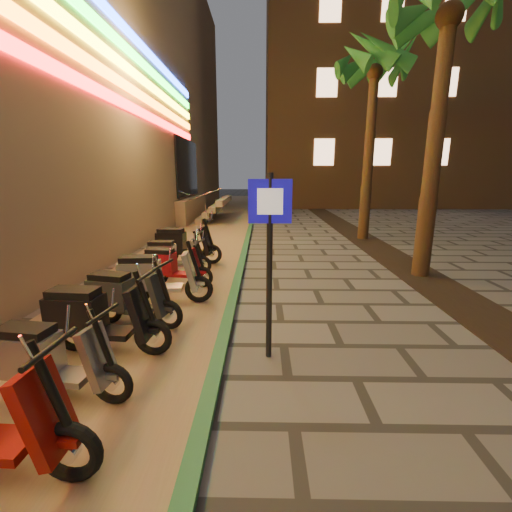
{
  "coord_description": "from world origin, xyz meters",
  "views": [
    {
      "loc": [
        -0.32,
        -1.24,
        2.43
      ],
      "look_at": [
        -0.42,
        3.94,
        1.2
      ],
      "focal_mm": 24.0,
      "sensor_mm": 36.0,
      "label": 1
    }
  ],
  "objects_px": {
    "pedestrian_sign": "(270,243)",
    "scooter_11": "(171,256)",
    "scooter_7": "(95,317)",
    "scooter_8": "(125,297)",
    "scooter_9": "(154,277)",
    "scooter_12": "(181,244)",
    "scooter_10": "(171,265)",
    "scooter_6": "(48,359)"
  },
  "relations": [
    {
      "from": "scooter_6",
      "to": "scooter_12",
      "type": "xyz_separation_m",
      "value": [
        0.07,
        5.98,
        0.08
      ]
    },
    {
      "from": "scooter_9",
      "to": "scooter_12",
      "type": "relative_size",
      "value": 0.96
    },
    {
      "from": "pedestrian_sign",
      "to": "scooter_11",
      "type": "height_order",
      "value": "pedestrian_sign"
    },
    {
      "from": "scooter_7",
      "to": "scooter_8",
      "type": "bearing_deg",
      "value": 90.98
    },
    {
      "from": "scooter_7",
      "to": "scooter_12",
      "type": "height_order",
      "value": "scooter_12"
    },
    {
      "from": "pedestrian_sign",
      "to": "scooter_10",
      "type": "bearing_deg",
      "value": 124.51
    },
    {
      "from": "scooter_6",
      "to": "scooter_11",
      "type": "xyz_separation_m",
      "value": [
        0.08,
        4.88,
        0.01
      ]
    },
    {
      "from": "pedestrian_sign",
      "to": "scooter_12",
      "type": "bearing_deg",
      "value": 114.65
    },
    {
      "from": "scooter_6",
      "to": "scooter_7",
      "type": "bearing_deg",
      "value": 95.4
    },
    {
      "from": "scooter_9",
      "to": "scooter_10",
      "type": "distance_m",
      "value": 1.12
    },
    {
      "from": "scooter_10",
      "to": "scooter_11",
      "type": "distance_m",
      "value": 0.91
    },
    {
      "from": "pedestrian_sign",
      "to": "scooter_11",
      "type": "bearing_deg",
      "value": 120.35
    },
    {
      "from": "scooter_6",
      "to": "scooter_12",
      "type": "height_order",
      "value": "scooter_12"
    },
    {
      "from": "scooter_8",
      "to": "scooter_11",
      "type": "relative_size",
      "value": 1.03
    },
    {
      "from": "pedestrian_sign",
      "to": "scooter_6",
      "type": "height_order",
      "value": "pedestrian_sign"
    },
    {
      "from": "scooter_12",
      "to": "scooter_6",
      "type": "bearing_deg",
      "value": -86.29
    },
    {
      "from": "scooter_7",
      "to": "scooter_9",
      "type": "height_order",
      "value": "scooter_9"
    },
    {
      "from": "pedestrian_sign",
      "to": "scooter_10",
      "type": "distance_m",
      "value": 3.9
    },
    {
      "from": "scooter_8",
      "to": "scooter_9",
      "type": "distance_m",
      "value": 0.98
    },
    {
      "from": "scooter_12",
      "to": "pedestrian_sign",
      "type": "bearing_deg",
      "value": -60.54
    },
    {
      "from": "scooter_9",
      "to": "scooter_12",
      "type": "bearing_deg",
      "value": 88.63
    },
    {
      "from": "scooter_10",
      "to": "scooter_11",
      "type": "bearing_deg",
      "value": 112.06
    },
    {
      "from": "scooter_10",
      "to": "scooter_12",
      "type": "relative_size",
      "value": 0.85
    },
    {
      "from": "scooter_9",
      "to": "scooter_12",
      "type": "height_order",
      "value": "scooter_12"
    },
    {
      "from": "pedestrian_sign",
      "to": "scooter_6",
      "type": "distance_m",
      "value": 2.84
    },
    {
      "from": "scooter_9",
      "to": "scooter_11",
      "type": "relative_size",
      "value": 1.13
    },
    {
      "from": "scooter_7",
      "to": "scooter_10",
      "type": "height_order",
      "value": "scooter_7"
    },
    {
      "from": "scooter_10",
      "to": "scooter_11",
      "type": "relative_size",
      "value": 0.99
    },
    {
      "from": "scooter_8",
      "to": "scooter_12",
      "type": "relative_size",
      "value": 0.88
    },
    {
      "from": "scooter_6",
      "to": "scooter_10",
      "type": "distance_m",
      "value": 4.01
    },
    {
      "from": "scooter_8",
      "to": "scooter_12",
      "type": "distance_m",
      "value": 4.07
    },
    {
      "from": "scooter_7",
      "to": "pedestrian_sign",
      "type": "bearing_deg",
      "value": 2.62
    },
    {
      "from": "pedestrian_sign",
      "to": "scooter_9",
      "type": "distance_m",
      "value": 3.08
    },
    {
      "from": "scooter_6",
      "to": "scooter_10",
      "type": "xyz_separation_m",
      "value": [
        0.29,
        4.0,
        -0.0
      ]
    },
    {
      "from": "scooter_7",
      "to": "scooter_12",
      "type": "xyz_separation_m",
      "value": [
        0.03,
        4.98,
        0.03
      ]
    },
    {
      "from": "scooter_6",
      "to": "scooter_8",
      "type": "bearing_deg",
      "value": 94.83
    },
    {
      "from": "pedestrian_sign",
      "to": "scooter_8",
      "type": "distance_m",
      "value": 2.77
    },
    {
      "from": "scooter_7",
      "to": "scooter_10",
      "type": "bearing_deg",
      "value": 89.34
    },
    {
      "from": "scooter_6",
      "to": "scooter_11",
      "type": "distance_m",
      "value": 4.88
    },
    {
      "from": "scooter_7",
      "to": "scooter_10",
      "type": "relative_size",
      "value": 1.11
    },
    {
      "from": "scooter_6",
      "to": "scooter_9",
      "type": "distance_m",
      "value": 2.89
    },
    {
      "from": "pedestrian_sign",
      "to": "scooter_10",
      "type": "xyz_separation_m",
      "value": [
        -2.14,
        3.06,
        -1.12
      ]
    }
  ]
}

